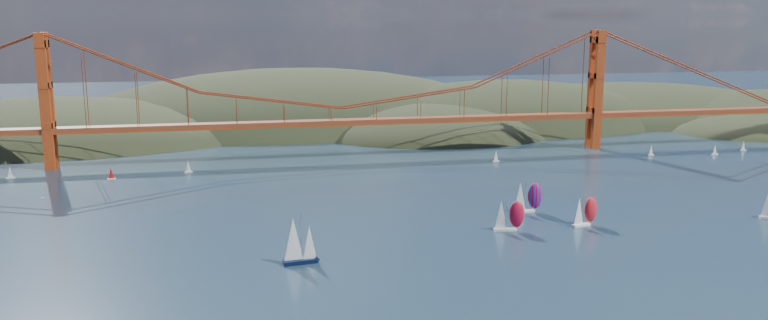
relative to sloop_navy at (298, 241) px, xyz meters
The scene contains 15 objects.
ground 51.54m from the sloop_navy, 50.54° to the right, with size 1200.00×1200.00×0.00m, color black.
headlands 251.69m from the sloop_navy, 72.02° to the left, with size 725.00×225.00×96.00m.
bridge 146.20m from the sloop_navy, 77.64° to the left, with size 552.00×12.00×55.00m.
sloop_navy is the anchor object (origin of this frame).
racer_0 64.75m from the sloop_navy, 15.08° to the left, with size 9.02×4.60×10.14m.
racer_1 88.26m from the sloop_navy, 11.22° to the left, with size 8.70×4.93×9.75m.
racer_rwb 83.71m from the sloop_navy, 24.93° to the left, with size 9.49×3.97×10.83m.
distant_boat_1 158.20m from the sloop_navy, 128.72° to the left, with size 3.00×2.00×4.70m.
distant_boat_2 128.43m from the sloop_navy, 118.18° to the left, with size 3.00×2.00×4.70m.
distant_boat_3 124.88m from the sloop_navy, 105.03° to the left, with size 3.00×2.00×4.70m.
distant_boat_4 204.62m from the sloop_navy, 34.57° to the left, with size 3.00×2.00×4.70m.
distant_boat_5 226.95m from the sloop_navy, 29.51° to the left, with size 3.00×2.00×4.70m.
distant_boat_6 247.16m from the sloop_navy, 28.61° to the left, with size 3.00×2.00×4.70m.
distant_boat_8 150.58m from the sloop_navy, 50.64° to the left, with size 3.00×2.00×4.70m.
gull 59.62m from the sloop_navy, behind, with size 0.90×0.25×0.17m.
Camera 1 is at (-48.46, -141.48, 61.72)m, focal length 35.00 mm.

